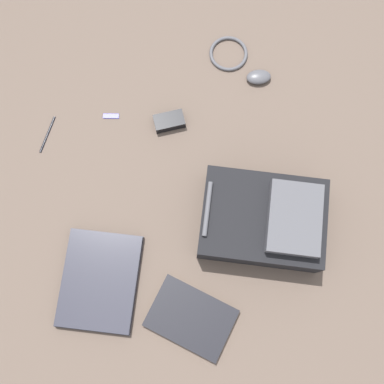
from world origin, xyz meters
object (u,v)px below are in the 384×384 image
cable_coil (229,54)px  pen_black (47,134)px  book_blue (191,318)px  backpack (265,220)px  laptop (100,281)px  computer_mouse (259,77)px  usb_stick (111,116)px  power_brick (169,121)px

cable_coil → pen_black: cable_coil is taller
book_blue → pen_black: (-0.76, -0.40, -0.01)m
backpack → laptop: bearing=-81.3°
book_blue → computer_mouse: 0.93m
computer_mouse → usb_stick: 0.58m
cable_coil → power_brick: bearing=-49.4°
book_blue → pen_black: size_ratio=2.26×
computer_mouse → power_brick: bearing=-67.7°
book_blue → power_brick: size_ratio=2.99×
power_brick → cable_coil: bearing=130.6°
backpack → cable_coil: backpack is taller
book_blue → computer_mouse: (-0.83, 0.42, 0.00)m
backpack → computer_mouse: backpack is taller
backpack → computer_mouse: bearing=168.6°
backpack → book_blue: (0.27, -0.31, -0.06)m
laptop → pen_black: bearing=-168.4°
laptop → computer_mouse: (-0.65, 0.71, 0.00)m
book_blue → computer_mouse: computer_mouse is taller
pen_black → laptop: bearing=11.6°
computer_mouse → laptop: bearing=-42.5°
book_blue → usb_stick: bearing=-168.6°
computer_mouse → usb_stick: (0.04, -0.58, -0.01)m
usb_stick → cable_coil: bearing=109.1°
computer_mouse → power_brick: size_ratio=0.84×
pen_black → book_blue: bearing=28.1°
usb_stick → power_brick: bearing=72.0°
laptop → pen_black: (-0.57, -0.12, -0.01)m
power_brick → usb_stick: power_brick is taller
computer_mouse → cable_coil: computer_mouse is taller
laptop → cable_coil: laptop is taller
computer_mouse → power_brick: power_brick is taller
backpack → pen_black: bearing=-124.0°
usb_stick → computer_mouse: bearing=94.4°
backpack → computer_mouse: size_ratio=5.25×
laptop → computer_mouse: bearing=132.3°
backpack → power_brick: 0.51m
backpack → laptop: backpack is taller
book_blue → cable_coil: book_blue is taller
cable_coil → pen_black: bearing=-75.0°
book_blue → computer_mouse: bearing=152.9°
backpack → cable_coil: bearing=178.2°
backpack → cable_coil: 0.68m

